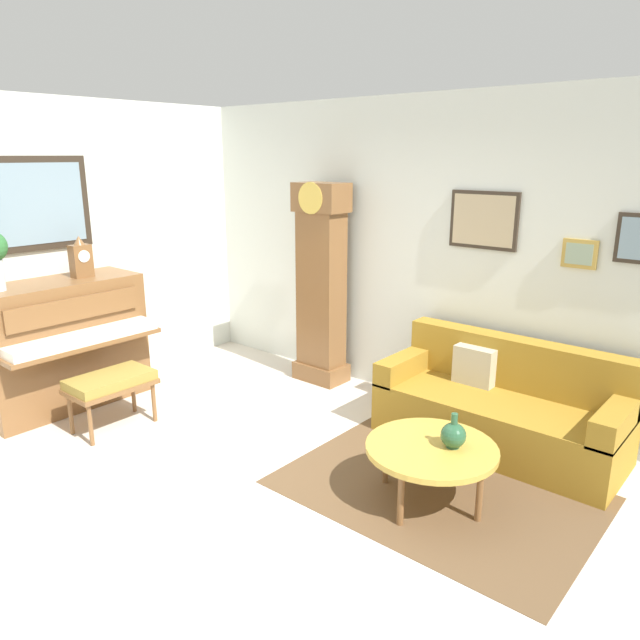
{
  "coord_description": "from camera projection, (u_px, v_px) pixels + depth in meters",
  "views": [
    {
      "loc": [
        2.96,
        -2.38,
        2.28
      ],
      "look_at": [
        -0.06,
        1.17,
        0.98
      ],
      "focal_mm": 33.43,
      "sensor_mm": 36.0,
      "label": 1
    }
  ],
  "objects": [
    {
      "name": "area_rug",
      "position": [
        436.0,
        490.0,
        4.19
      ],
      "size": [
        2.1,
        1.5,
        0.01
      ],
      "primitive_type": "cube",
      "color": "brown",
      "rests_on": "ground_plane"
    },
    {
      "name": "piano_bench",
      "position": [
        111.0,
        383.0,
        5.05
      ],
      "size": [
        0.42,
        0.7,
        0.48
      ],
      "color": "brown",
      "rests_on": "ground_plane"
    },
    {
      "name": "wall_left",
      "position": [
        26.0,
        253.0,
        5.45
      ],
      "size": [
        0.13,
        4.9,
        2.8
      ],
      "color": "silver",
      "rests_on": "ground_plane"
    },
    {
      "name": "piano",
      "position": [
        63.0,
        344.0,
        5.48
      ],
      "size": [
        0.87,
        1.44,
        1.18
      ],
      "color": "brown",
      "rests_on": "ground_plane"
    },
    {
      "name": "couch",
      "position": [
        501.0,
        408.0,
        4.79
      ],
      "size": [
        1.9,
        0.8,
        0.84
      ],
      "color": "olive",
      "rests_on": "ground_plane"
    },
    {
      "name": "grandfather_clock",
      "position": [
        321.0,
        290.0,
        6.0
      ],
      "size": [
        0.52,
        0.34,
        2.03
      ],
      "color": "brown",
      "rests_on": "ground_plane"
    },
    {
      "name": "green_jug",
      "position": [
        453.0,
        435.0,
        3.92
      ],
      "size": [
        0.17,
        0.17,
        0.24
      ],
      "color": "#234C33",
      "rests_on": "coffee_table"
    },
    {
      "name": "mantel_clock",
      "position": [
        81.0,
        259.0,
        5.47
      ],
      "size": [
        0.13,
        0.18,
        0.38
      ],
      "color": "brown",
      "rests_on": "piano"
    },
    {
      "name": "wall_back",
      "position": [
        411.0,
        251.0,
        5.58
      ],
      "size": [
        5.3,
        0.13,
        2.8
      ],
      "color": "silver",
      "rests_on": "ground_plane"
    },
    {
      "name": "coffee_table",
      "position": [
        431.0,
        450.0,
        3.97
      ],
      "size": [
        0.88,
        0.88,
        0.41
      ],
      "color": "gold",
      "rests_on": "ground_plane"
    },
    {
      "name": "ground_plane",
      "position": [
        220.0,
        495.0,
        4.22
      ],
      "size": [
        6.4,
        6.0,
        0.1
      ],
      "primitive_type": "cube",
      "color": "beige"
    }
  ]
}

